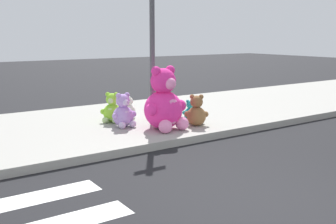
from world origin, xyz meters
name	(u,v)px	position (x,y,z in m)	size (l,w,h in m)	color
ground_plane	(278,212)	(0.00, 0.00, 0.00)	(60.00, 60.00, 0.00)	black
sidewalk	(96,126)	(0.00, 5.20, 0.07)	(28.00, 4.40, 0.15)	#9E9B93
sign_pole	(152,46)	(1.00, 4.40, 1.85)	(0.56, 0.11, 3.20)	#4C4C51
plush_pink_large	(164,104)	(0.92, 3.81, 0.67)	(1.01, 0.90, 1.31)	#F22D93
plush_lime	(112,110)	(0.33, 5.04, 0.42)	(0.48, 0.48, 0.67)	#8CD133
plush_white	(128,109)	(0.85, 5.26, 0.36)	(0.36, 0.39, 0.52)	white
plush_teal	(190,112)	(1.91, 4.24, 0.34)	(0.33, 0.34, 0.47)	teal
plush_tan	(164,106)	(1.55, 4.76, 0.43)	(0.48, 0.50, 0.70)	tan
plush_lavender	(124,113)	(0.32, 4.48, 0.44)	(0.56, 0.49, 0.73)	#B28CD8
plush_brown	(196,113)	(1.68, 3.72, 0.42)	(0.48, 0.49, 0.68)	olive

